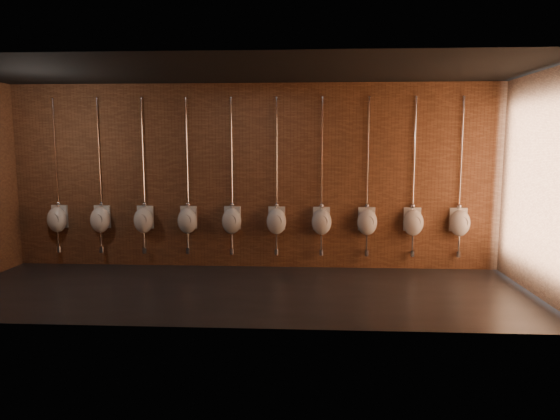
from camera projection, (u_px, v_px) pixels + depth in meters
The scene contains 12 objects.
ground at pixel (243, 291), 7.41m from camera, with size 8.50×8.50×0.00m, color black.
room_shell at pixel (242, 155), 7.14m from camera, with size 8.54×3.04×3.22m.
urinal_0 at pixel (57, 218), 8.86m from camera, with size 0.37×0.32×2.71m.
urinal_1 at pixel (100, 219), 8.81m from camera, with size 0.37×0.32×2.71m.
urinal_2 at pixel (144, 219), 8.77m from camera, with size 0.37×0.32×2.71m.
urinal_3 at pixel (187, 220), 8.73m from camera, with size 0.37×0.32×2.71m.
urinal_4 at pixel (232, 220), 8.69m from camera, with size 0.37×0.32×2.71m.
urinal_5 at pixel (276, 220), 8.64m from camera, with size 0.37×0.32×2.71m.
urinal_6 at pixel (322, 221), 8.60m from camera, with size 0.37×0.32×2.71m.
urinal_7 at pixel (367, 221), 8.56m from camera, with size 0.37×0.32×2.71m.
urinal_8 at pixel (413, 221), 8.52m from camera, with size 0.37×0.32×2.71m.
urinal_9 at pixel (460, 222), 8.47m from camera, with size 0.37×0.32×2.71m.
Camera 1 is at (0.94, -7.15, 2.18)m, focal length 32.00 mm.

